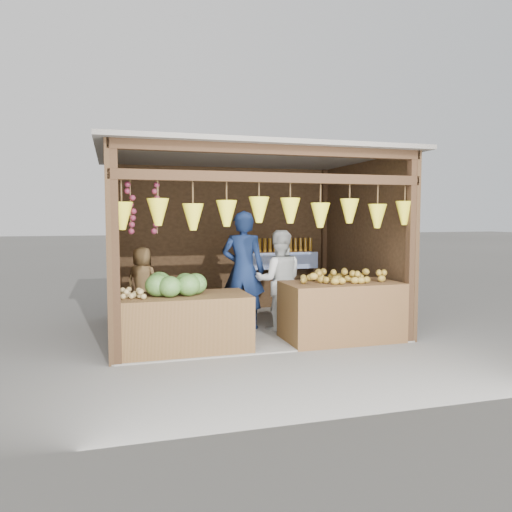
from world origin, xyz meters
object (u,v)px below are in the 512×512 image
(counter_left, at_px, (185,323))
(vendor_seated, at_px, (142,282))
(man_standing, at_px, (243,270))
(woman_standing, at_px, (279,280))
(counter_right, at_px, (341,311))

(counter_left, relative_size, vendor_seated, 1.61)
(man_standing, bearing_deg, counter_left, 67.81)
(counter_left, bearing_deg, woman_standing, 26.51)
(counter_right, distance_m, woman_standing, 1.09)
(counter_left, height_order, man_standing, man_standing)
(counter_right, height_order, woman_standing, woman_standing)
(vendor_seated, bearing_deg, counter_right, -171.08)
(vendor_seated, bearing_deg, man_standing, -151.31)
(counter_right, relative_size, man_standing, 0.89)
(man_standing, height_order, vendor_seated, man_standing)
(counter_right, relative_size, woman_standing, 1.05)
(counter_left, xyz_separation_m, woman_standing, (1.53, 0.77, 0.40))
(counter_right, height_order, vendor_seated, vendor_seated)
(woman_standing, bearing_deg, counter_left, 38.65)
(man_standing, distance_m, vendor_seated, 1.51)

